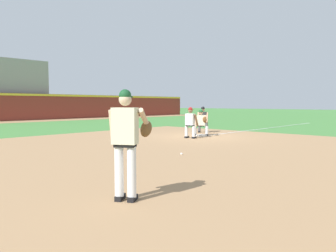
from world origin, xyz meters
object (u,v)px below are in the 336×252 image
Objects in this scene: first_base_bag at (201,136)px; baserunner at (190,121)px; baseball at (182,154)px; pitcher at (127,138)px; first_baseman at (201,121)px; umpire at (203,118)px.

baserunner is at bearing -172.41° from first_base_bag.
pitcher is at bearing -150.45° from baseball.
umpire is at bearing 33.91° from first_baseman.
baserunner is (-1.31, -0.34, 0.06)m from first_baseman.
pitcher is at bearing -149.10° from umpire.
baserunner is (4.11, 2.92, 0.76)m from baseball.
baseball is (-5.16, -3.06, -0.01)m from first_base_bag.
umpire is (11.35, 6.79, -0.27)m from pitcher.
umpire reaches higher than first_baseman.
pitcher is 1.39× the size of first_baseman.
baseball is 0.05× the size of umpire.
first_baseman reaches higher than baseball.
first_base_bag is 0.28× the size of first_baseman.
baseball is 0.06× the size of first_baseman.
baseball is 0.05× the size of baserunner.
pitcher reaches higher than first_base_bag.
pitcher is (-9.50, -5.52, 1.01)m from first_base_bag.
first_base_bag is 2.37m from umpire.
first_base_bag reaches higher than baseball.
first_base_bag is at bearing 30.17° from pitcher.
baserunner reaches higher than baseball.
umpire is at bearing 30.90° from pitcher.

